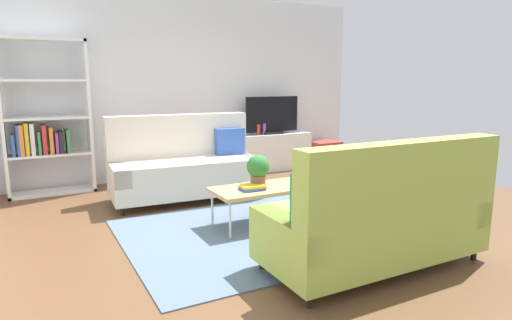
{
  "coord_description": "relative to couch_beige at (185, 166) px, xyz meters",
  "views": [
    {
      "loc": [
        -2.29,
        -4.02,
        1.54
      ],
      "look_at": [
        0.01,
        0.28,
        0.65
      ],
      "focal_mm": 30.39,
      "sensor_mm": 36.0,
      "label": 1
    }
  ],
  "objects": [
    {
      "name": "couch_green",
      "position": [
        0.67,
        -2.84,
        0.0
      ],
      "size": [
        1.91,
        0.85,
        1.1
      ],
      "rotation": [
        0.0,
        0.0,
        -0.01
      ],
      "color": "#A3BC4C",
      "rests_on": "ground_plane"
    },
    {
      "name": "storage_trunk",
      "position": [
        3.05,
        1.01,
        -0.22
      ],
      "size": [
        0.52,
        0.4,
        0.44
      ],
      "primitive_type": "cube",
      "color": "#B2382D",
      "rests_on": "ground_plane"
    },
    {
      "name": "bookshelf",
      "position": [
        -1.58,
        1.13,
        0.52
      ],
      "size": [
        1.1,
        0.36,
        2.1
      ],
      "color": "white",
      "rests_on": "ground_plane"
    },
    {
      "name": "ground_plane",
      "position": [
        0.47,
        -1.35,
        -0.44
      ],
      "size": [
        7.68,
        7.68,
        0.0
      ],
      "primitive_type": "plane",
      "color": "brown"
    },
    {
      "name": "area_rug",
      "position": [
        0.33,
        -1.62,
        -0.44
      ],
      "size": [
        2.9,
        2.2,
        0.01
      ],
      "primitive_type": "cube",
      "color": "slate",
      "rests_on": "ground_plane"
    },
    {
      "name": "table_book_1",
      "position": [
        0.22,
        -1.48,
        0.02
      ],
      "size": [
        0.25,
        0.2,
        0.03
      ],
      "primitive_type": "cube",
      "rotation": [
        0.0,
        0.0,
        -0.07
      ],
      "color": "gold",
      "rests_on": "table_book_0"
    },
    {
      "name": "coffee_table",
      "position": [
        0.38,
        -1.42,
        -0.05
      ],
      "size": [
        1.1,
        0.56,
        0.42
      ],
      "color": "tan",
      "rests_on": "ground_plane"
    },
    {
      "name": "vase_1",
      "position": [
        1.53,
        1.16,
        0.29
      ],
      "size": [
        0.08,
        0.08,
        0.18
      ],
      "primitive_type": "cylinder",
      "color": "silver",
      "rests_on": "tv_console"
    },
    {
      "name": "bottle_1",
      "position": [
        1.78,
        1.07,
        0.29
      ],
      "size": [
        0.06,
        0.06,
        0.19
      ],
      "primitive_type": "cylinder",
      "color": "purple",
      "rests_on": "tv_console"
    },
    {
      "name": "potted_plant",
      "position": [
        0.33,
        -1.4,
        0.18
      ],
      "size": [
        0.24,
        0.24,
        0.35
      ],
      "color": "brown",
      "rests_on": "coffee_table"
    },
    {
      "name": "wall_far",
      "position": [
        0.47,
        1.45,
        1.01
      ],
      "size": [
        6.4,
        0.12,
        2.9
      ],
      "primitive_type": "cube",
      "color": "silver",
      "rests_on": "ground_plane"
    },
    {
      "name": "tv_console",
      "position": [
        1.95,
        1.11,
        -0.12
      ],
      "size": [
        1.4,
        0.44,
        0.64
      ],
      "primitive_type": "cube",
      "color": "silver",
      "rests_on": "ground_plane"
    },
    {
      "name": "tv",
      "position": [
        1.95,
        1.09,
        0.51
      ],
      "size": [
        1.0,
        0.2,
        0.64
      ],
      "color": "black",
      "rests_on": "tv_console"
    },
    {
      "name": "couch_beige",
      "position": [
        0.0,
        0.0,
        0.0
      ],
      "size": [
        1.95,
        0.95,
        1.1
      ],
      "rotation": [
        0.0,
        0.0,
        3.08
      ],
      "color": "beige",
      "rests_on": "ground_plane"
    },
    {
      "name": "vase_0",
      "position": [
        1.37,
        1.16,
        0.28
      ],
      "size": [
        0.1,
        0.1,
        0.17
      ],
      "primitive_type": "cylinder",
      "color": "#4C72B2",
      "rests_on": "tv_console"
    },
    {
      "name": "bottle_0",
      "position": [
        1.67,
        1.07,
        0.29
      ],
      "size": [
        0.06,
        0.06,
        0.18
      ],
      "primitive_type": "cylinder",
      "color": "red",
      "rests_on": "tv_console"
    },
    {
      "name": "table_book_0",
      "position": [
        0.22,
        -1.48,
        -0.01
      ],
      "size": [
        0.24,
        0.19,
        0.03
      ],
      "primitive_type": "cube",
      "rotation": [
        0.0,
        0.0,
        0.02
      ],
      "color": "#3359B2",
      "rests_on": "coffee_table"
    }
  ]
}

